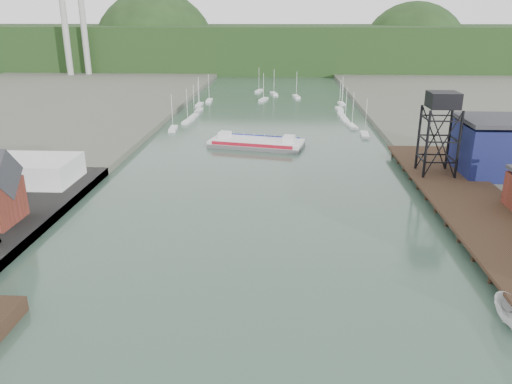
# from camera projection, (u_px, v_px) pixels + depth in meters

# --- Properties ---
(ground) EXTENTS (600.00, 600.00, 0.00)m
(ground) POSITION_uv_depth(u_px,v_px,m) (230.00, 370.00, 47.31)
(ground) COLOR #324E40
(ground) RESTS_ON ground
(east_pier) EXTENTS (14.00, 70.00, 2.45)m
(east_pier) POSITION_uv_depth(u_px,v_px,m) (467.00, 196.00, 87.17)
(east_pier) COLOR black
(east_pier) RESTS_ON ground
(white_shed) EXTENTS (18.00, 12.00, 4.50)m
(white_shed) POSITION_uv_depth(u_px,v_px,m) (28.00, 170.00, 95.33)
(white_shed) COLOR silver
(white_shed) RESTS_ON west_quay
(lift_tower) EXTENTS (6.50, 6.50, 16.00)m
(lift_tower) POSITION_uv_depth(u_px,v_px,m) (443.00, 105.00, 94.92)
(lift_tower) COLOR black
(lift_tower) RESTS_ON east_pier
(blue_shed) EXTENTS (20.50, 14.50, 11.30)m
(blue_shed) POSITION_uv_depth(u_px,v_px,m) (511.00, 147.00, 98.91)
(blue_shed) COLOR #0E123E
(blue_shed) RESTS_ON east_land
(marina_sailboats) EXTENTS (57.71, 92.65, 0.90)m
(marina_sailboats) POSITION_uv_depth(u_px,v_px,m) (270.00, 109.00, 177.54)
(marina_sailboats) COLOR silver
(marina_sailboats) RESTS_ON ground
(smokestacks) EXTENTS (11.20, 8.20, 60.00)m
(smokestacks) POSITION_uv_depth(u_px,v_px,m) (74.00, 19.00, 261.55)
(smokestacks) COLOR #A09F9A
(smokestacks) RESTS_ON ground
(distant_hills) EXTENTS (500.00, 120.00, 80.00)m
(distant_hills) POSITION_uv_depth(u_px,v_px,m) (271.00, 50.00, 327.74)
(distant_hills) COLOR black
(distant_hills) RESTS_ON ground
(chain_ferry) EXTENTS (25.09, 14.26, 3.40)m
(chain_ferry) POSITION_uv_depth(u_px,v_px,m) (256.00, 143.00, 127.75)
(chain_ferry) COLOR #545356
(chain_ferry) RESTS_ON ground
(motorboat) EXTENTS (3.17, 6.76, 2.52)m
(motorboat) POSITION_uv_depth(u_px,v_px,m) (510.00, 314.00, 53.99)
(motorboat) COLOR silver
(motorboat) RESTS_ON ground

